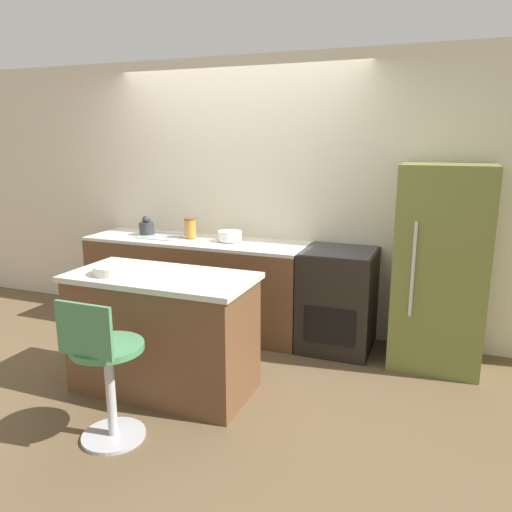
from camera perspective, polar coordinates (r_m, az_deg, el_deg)
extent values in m
plane|color=brown|center=(4.70, -5.04, -9.88)|extent=(14.00, 14.00, 0.00)
cube|color=beige|center=(4.96, -1.89, 6.98)|extent=(8.00, 0.06, 2.60)
cube|color=brown|center=(4.97, -6.85, -3.33)|extent=(2.19, 0.62, 0.86)
cube|color=beige|center=(4.86, -7.00, 1.72)|extent=(2.19, 0.62, 0.03)
cube|color=#9EA3A8|center=(5.05, -10.84, 2.23)|extent=(0.44, 0.34, 0.01)
cube|color=brown|center=(3.79, -10.54, -8.92)|extent=(1.30, 0.63, 0.85)
cube|color=beige|center=(3.65, -10.84, -2.41)|extent=(1.35, 0.67, 0.04)
cube|color=black|center=(4.50, 9.33, -4.99)|extent=(0.62, 0.62, 0.89)
cube|color=black|center=(4.25, 8.35, -7.97)|extent=(0.44, 0.01, 0.31)
cube|color=#333338|center=(4.38, 9.55, 0.61)|extent=(0.59, 0.59, 0.01)
cube|color=olive|center=(4.31, 20.34, -1.21)|extent=(0.70, 0.63, 1.65)
cube|color=silver|center=(3.99, 17.50, -1.50)|extent=(0.02, 0.02, 0.74)
cylinder|color=#B7B7BC|center=(3.47, -15.94, -19.12)|extent=(0.40, 0.40, 0.02)
cylinder|color=#B7B7BC|center=(3.33, -16.26, -14.98)|extent=(0.06, 0.06, 0.59)
cylinder|color=#478456|center=(3.20, -16.63, -9.97)|extent=(0.44, 0.44, 0.04)
cube|color=#478456|center=(3.00, -19.05, -8.04)|extent=(0.38, 0.02, 0.32)
cylinder|color=#333338|center=(5.16, -12.38, 3.13)|extent=(0.15, 0.15, 0.12)
sphere|color=#333338|center=(5.15, -12.43, 4.09)|extent=(0.08, 0.08, 0.08)
cylinder|color=white|center=(4.72, -3.01, 2.32)|extent=(0.22, 0.22, 0.09)
cylinder|color=#B77F33|center=(4.90, -7.54, 3.12)|extent=(0.11, 0.11, 0.18)
cylinder|color=brown|center=(4.89, -7.57, 4.23)|extent=(0.12, 0.12, 0.02)
cylinder|color=white|center=(3.73, -15.92, -1.48)|extent=(0.29, 0.29, 0.07)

